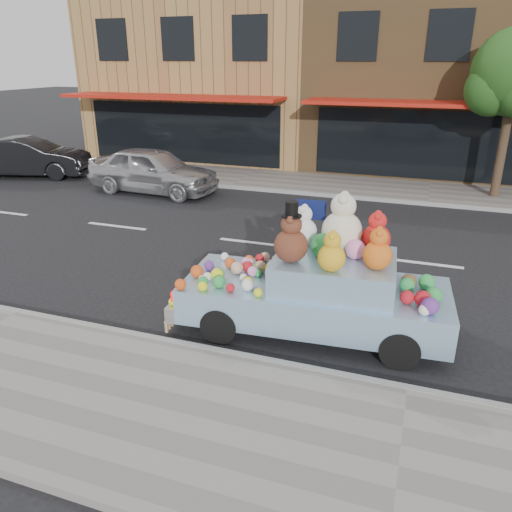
% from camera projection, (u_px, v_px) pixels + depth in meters
% --- Properties ---
extents(ground, '(120.00, 120.00, 0.00)m').
position_uv_depth(ground, '(421.00, 263.00, 11.22)').
color(ground, black).
rests_on(ground, ground).
extents(near_sidewalk, '(60.00, 3.00, 0.12)m').
position_uv_depth(near_sidewalk, '(398.00, 470.00, 5.50)').
color(near_sidewalk, gray).
rests_on(near_sidewalk, ground).
extents(far_sidewalk, '(60.00, 3.00, 0.12)m').
position_uv_depth(far_sidewalk, '(429.00, 193.00, 16.90)').
color(far_sidewalk, gray).
rests_on(far_sidewalk, ground).
extents(near_kerb, '(60.00, 0.12, 0.13)m').
position_uv_depth(near_kerb, '(407.00, 390.00, 6.82)').
color(near_kerb, gray).
rests_on(near_kerb, ground).
extents(far_kerb, '(60.00, 0.12, 0.13)m').
position_uv_depth(far_kerb, '(428.00, 204.00, 15.59)').
color(far_kerb, gray).
rests_on(far_kerb, ground).
extents(storefront_left, '(10.00, 9.80, 7.30)m').
position_uv_depth(storefront_left, '(219.00, 73.00, 23.46)').
color(storefront_left, olive).
rests_on(storefront_left, ground).
extents(storefront_mid, '(10.00, 9.80, 7.30)m').
position_uv_depth(storefront_mid, '(444.00, 76.00, 20.38)').
color(storefront_mid, brown).
rests_on(storefront_mid, ground).
extents(car_silver, '(4.63, 2.12, 1.54)m').
position_uv_depth(car_silver, '(153.00, 170.00, 16.87)').
color(car_silver, '#B0B1B5').
rests_on(car_silver, ground).
extents(car_dark, '(4.78, 2.81, 1.49)m').
position_uv_depth(car_dark, '(29.00, 157.00, 19.21)').
color(car_dark, black).
rests_on(car_dark, ground).
extents(art_car, '(4.60, 2.07, 2.32)m').
position_uv_depth(art_car, '(318.00, 286.00, 8.17)').
color(art_car, black).
rests_on(art_car, ground).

